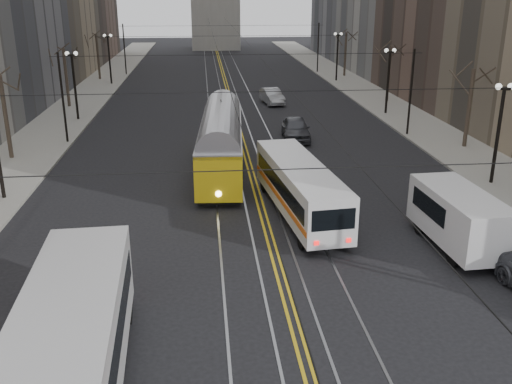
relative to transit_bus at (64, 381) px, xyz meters
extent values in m
cube|color=gray|center=(-8.49, 44.87, -1.47)|extent=(5.00, 140.00, 0.15)
cube|color=gray|center=(21.51, 44.87, -1.47)|extent=(5.00, 140.00, 0.15)
cube|color=gray|center=(6.51, 44.87, -1.54)|extent=(4.80, 130.00, 0.02)
cube|color=gold|center=(6.51, 44.87, -1.53)|extent=(0.42, 130.00, 0.01)
cylinder|color=black|center=(-7.19, 37.87, 1.26)|extent=(0.20, 0.20, 5.60)
cylinder|color=black|center=(-7.19, 57.87, 1.26)|extent=(0.20, 0.20, 5.60)
cylinder|color=black|center=(20.21, 17.87, 1.26)|extent=(0.20, 0.20, 5.60)
cylinder|color=black|center=(20.21, 37.87, 1.26)|extent=(0.20, 0.20, 5.60)
cylinder|color=black|center=(20.21, 57.87, 1.26)|extent=(0.20, 0.20, 5.60)
cylinder|color=#382D23|center=(-9.19, 25.87, 1.26)|extent=(0.28, 0.28, 5.60)
cylinder|color=#382D23|center=(-9.19, 43.87, 1.26)|extent=(0.28, 0.28, 5.60)
cylinder|color=#382D23|center=(-9.19, 61.87, 1.26)|extent=(0.28, 0.28, 5.60)
cylinder|color=#382D23|center=(22.21, 25.87, 1.26)|extent=(0.28, 0.28, 5.60)
cylinder|color=#382D23|center=(22.21, 43.87, 1.26)|extent=(0.28, 0.28, 5.60)
cylinder|color=#382D23|center=(22.21, 61.87, 1.26)|extent=(0.28, 0.28, 5.60)
cylinder|color=black|center=(5.01, 44.87, 4.46)|extent=(0.03, 120.00, 0.03)
cylinder|color=black|center=(8.01, 44.87, 4.46)|extent=(0.03, 120.00, 0.03)
cylinder|color=black|center=(-6.39, 29.87, 1.76)|extent=(0.16, 0.16, 6.60)
cylinder|color=black|center=(-6.39, 65.87, 1.76)|extent=(0.16, 0.16, 6.60)
cylinder|color=black|center=(19.41, 29.87, 1.76)|extent=(0.16, 0.16, 6.60)
cylinder|color=black|center=(19.41, 65.87, 1.76)|extent=(0.16, 0.16, 6.60)
cube|color=#B8B8B8|center=(0.00, 0.00, 0.00)|extent=(3.18, 12.44, 3.08)
cube|color=yellow|center=(4.69, 21.92, 0.03)|extent=(3.26, 13.45, 3.14)
cube|color=white|center=(8.31, 14.24, -0.22)|extent=(3.31, 10.33, 2.65)
cube|color=white|center=(14.53, 9.78, -0.27)|extent=(2.54, 5.89, 2.55)
imported|color=#3C3D43|center=(10.56, 29.51, -0.70)|extent=(2.33, 5.04, 1.67)
imported|color=#93959A|center=(10.51, 44.01, -0.79)|extent=(2.25, 4.74, 1.50)
camera|label=1|loc=(3.65, -12.13, 9.15)|focal=40.00mm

